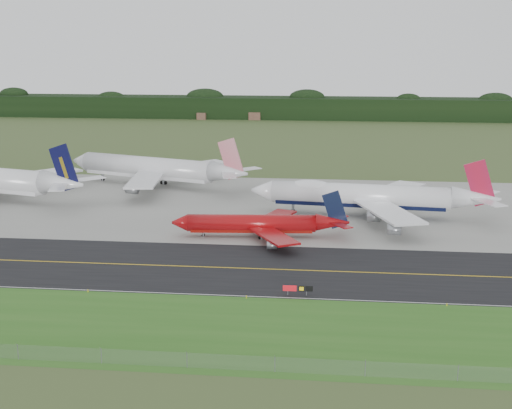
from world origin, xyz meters
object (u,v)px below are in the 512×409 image
object	(u,v)px
jet_red_737	(261,224)
jet_star_tail	(156,169)
taxiway_sign	(298,289)
jet_ba_747	(368,196)

from	to	relation	value
jet_red_737	jet_star_tail	size ratio (longest dim) A/B	0.66
taxiway_sign	jet_ba_747	bearing A→B (deg)	76.06
jet_red_737	jet_ba_747	bearing A→B (deg)	41.52
jet_red_737	taxiway_sign	xyz separation A→B (m)	(10.18, -37.30, -1.79)
taxiway_sign	jet_red_737	bearing A→B (deg)	105.26
jet_ba_747	taxiway_sign	world-z (taller)	jet_ba_747
jet_ba_747	jet_red_737	world-z (taller)	jet_ba_747
jet_star_tail	taxiway_sign	xyz separation A→B (m)	(47.84, -91.25, -4.26)
jet_ba_747	jet_star_tail	size ratio (longest dim) A/B	1.03
jet_ba_747	taxiway_sign	xyz separation A→B (m)	(-14.74, -59.36, -4.10)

